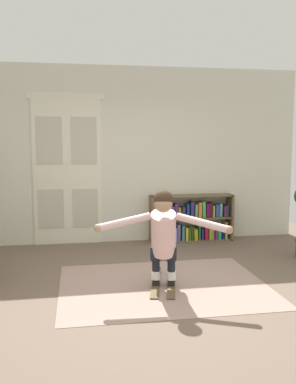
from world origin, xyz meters
TOP-DOWN VIEW (x-y plane):
  - ground_plane at (0.00, 0.00)m, footprint 7.20×7.20m
  - back_wall at (0.00, 2.60)m, footprint 6.00×0.10m
  - double_door at (-0.93, 2.54)m, footprint 1.22×0.05m
  - rug at (0.20, 0.29)m, footprint 2.41×1.89m
  - bookshelf at (1.11, 2.39)m, footprint 1.41×0.30m
  - skis_pair at (0.21, 0.33)m, footprint 0.48×0.97m
  - person_skier at (0.16, 0.14)m, footprint 1.45×0.75m

SIDE VIEW (x-z plane):
  - ground_plane at x=0.00m, z-range 0.00..0.00m
  - rug at x=0.20m, z-range 0.00..0.01m
  - skis_pair at x=0.21m, z-range -0.01..0.06m
  - bookshelf at x=1.11m, z-range -0.04..0.74m
  - person_skier at x=0.16m, z-range 0.13..1.22m
  - double_door at x=-0.93m, z-range 0.01..2.46m
  - back_wall at x=0.00m, z-range 0.00..2.90m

